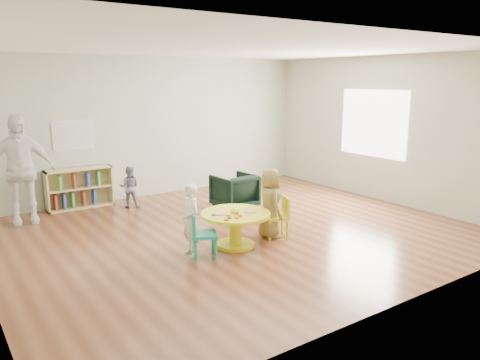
{
  "coord_description": "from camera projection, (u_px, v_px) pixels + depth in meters",
  "views": [
    {
      "loc": [
        -3.94,
        -5.83,
        2.36
      ],
      "look_at": [
        -0.13,
        -0.3,
        0.9
      ],
      "focal_mm": 35.0,
      "sensor_mm": 36.0,
      "label": 1
    }
  ],
  "objects": [
    {
      "name": "adult_caretaker",
      "position": [
        20.0,
        170.0,
        7.64
      ],
      "size": [
        1.11,
        0.56,
        1.82
      ],
      "primitive_type": "imported",
      "rotation": [
        0.0,
        0.0,
        -0.12
      ],
      "color": "white",
      "rests_on": "ground"
    },
    {
      "name": "child_left",
      "position": [
        190.0,
        220.0,
        6.3
      ],
      "size": [
        0.26,
        0.38,
        0.99
      ],
      "primitive_type": "imported",
      "rotation": [
        0.0,
        0.0,
        -1.63
      ],
      "color": "white",
      "rests_on": "ground"
    },
    {
      "name": "alphabet_poster",
      "position": [
        73.0,
        135.0,
        8.61
      ],
      "size": [
        0.74,
        0.01,
        0.54
      ],
      "color": "white",
      "rests_on": "ground"
    },
    {
      "name": "kid_chair_left",
      "position": [
        201.0,
        233.0,
        6.27
      ],
      "size": [
        0.44,
        0.44,
        0.62
      ],
      "rotation": [
        0.0,
        0.0,
        -1.99
      ],
      "color": "teal",
      "rests_on": "ground"
    },
    {
      "name": "activity_table",
      "position": [
        236.0,
        223.0,
        6.68
      ],
      "size": [
        1.0,
        1.0,
        0.54
      ],
      "rotation": [
        0.0,
        0.0,
        -0.2
      ],
      "color": "yellow",
      "rests_on": "ground"
    },
    {
      "name": "kid_chair_right",
      "position": [
        279.0,
        215.0,
        7.08
      ],
      "size": [
        0.44,
        0.44,
        0.62
      ],
      "rotation": [
        0.0,
        0.0,
        1.16
      ],
      "color": "yellow",
      "rests_on": "ground"
    },
    {
      "name": "room",
      "position": [
        236.0,
        111.0,
        6.98
      ],
      "size": [
        7.1,
        7.0,
        2.8
      ],
      "color": "brown",
      "rests_on": "ground"
    },
    {
      "name": "bookshelf",
      "position": [
        78.0,
        188.0,
        8.71
      ],
      "size": [
        1.2,
        0.3,
        0.75
      ],
      "color": "tan",
      "rests_on": "ground"
    },
    {
      "name": "child_right",
      "position": [
        270.0,
        203.0,
        7.02
      ],
      "size": [
        0.44,
        0.58,
        1.06
      ],
      "primitive_type": "imported",
      "rotation": [
        0.0,
        0.0,
        1.36
      ],
      "color": "gold",
      "rests_on": "ground"
    },
    {
      "name": "toddler",
      "position": [
        130.0,
        187.0,
        8.71
      ],
      "size": [
        0.48,
        0.45,
        0.78
      ],
      "primitive_type": "imported",
      "rotation": [
        0.0,
        0.0,
        2.62
      ],
      "color": "#18223C",
      "rests_on": "ground"
    },
    {
      "name": "armchair",
      "position": [
        234.0,
        191.0,
        8.65
      ],
      "size": [
        0.73,
        0.75,
        0.65
      ],
      "primitive_type": "imported",
      "rotation": [
        0.0,
        0.0,
        3.2
      ],
      "color": "black",
      "rests_on": "ground"
    }
  ]
}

